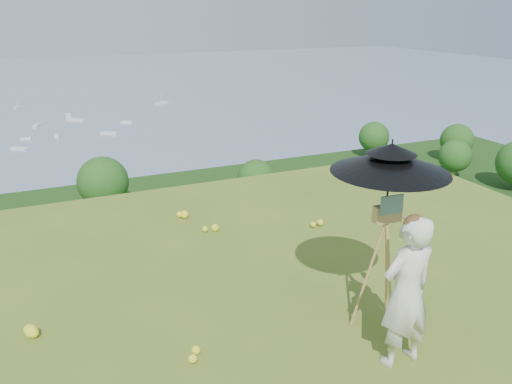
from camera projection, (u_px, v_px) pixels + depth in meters
name	position (u px, v px, depth m)	size (l,w,h in m)	color
shoreline_tier	(71.00, 269.00, 80.59)	(170.00, 28.00, 8.00)	gray
bay_water	(41.00, 99.00, 221.90)	(700.00, 700.00, 0.00)	gray
slope_trees	(77.00, 260.00, 38.93)	(110.00, 50.00, 6.00)	#235218
harbor_town	(66.00, 232.00, 78.35)	(110.00, 22.00, 5.00)	silver
moored_boats	(3.00, 141.00, 149.10)	(140.00, 140.00, 0.70)	silver
painter	(407.00, 293.00, 4.83)	(0.59, 0.39, 1.62)	beige
field_easel	(382.00, 263.00, 5.40)	(0.61, 0.61, 1.61)	olive
sun_umbrella	(389.00, 180.00, 5.10)	(1.21, 1.21, 0.85)	black
painter_cap	(415.00, 220.00, 4.56)	(0.20, 0.24, 0.10)	pink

